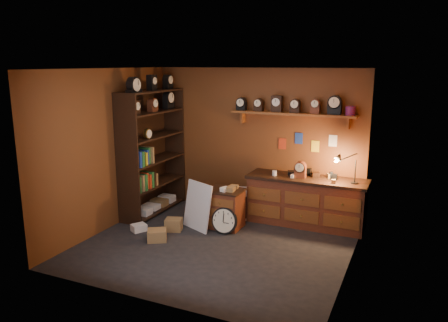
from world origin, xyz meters
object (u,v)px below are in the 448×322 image
Objects in this scene: low_cabinet at (226,207)px; big_round_clock at (224,221)px; workbench at (306,199)px; shelving_unit at (151,147)px.

big_round_clock is (0.09, -0.26, -0.15)m from low_cabinet.
low_cabinet is at bearing 109.63° from big_round_clock.
shelving_unit is at bearing -170.13° from workbench.
big_round_clock is (1.71, -0.47, -1.03)m from shelving_unit.
low_cabinet is (1.62, -0.21, -0.88)m from shelving_unit.
workbench reaches higher than big_round_clock.
workbench is 4.59× the size of big_round_clock.
shelving_unit is 1.85m from low_cabinet.
low_cabinet reaches higher than big_round_clock.
low_cabinet is 0.31m from big_round_clock.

